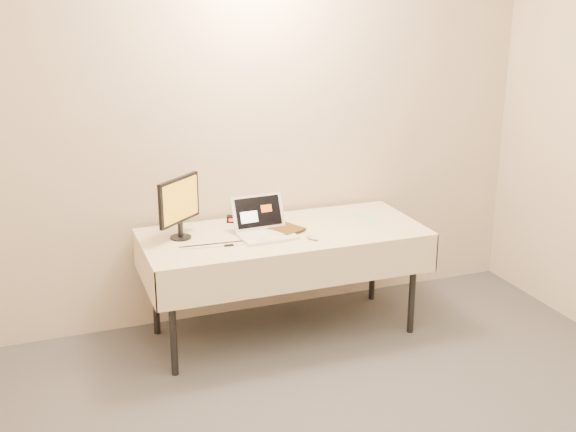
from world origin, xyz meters
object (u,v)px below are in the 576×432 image
object	(u,v)px
table	(284,240)
book	(273,215)
laptop	(264,226)
monitor	(179,203)

from	to	relation	value
table	book	world-z (taller)	book
laptop	book	bearing A→B (deg)	-12.37
laptop	monitor	xyz separation A→B (m)	(-0.52, 0.11, 0.18)
book	monitor	bearing A→B (deg)	143.20
table	laptop	xyz separation A→B (m)	(-0.14, -0.01, 0.12)
monitor	laptop	bearing A→B (deg)	-53.58
table	laptop	distance (m)	0.19
table	monitor	size ratio (longest dim) A/B	4.64
laptop	book	xyz separation A→B (m)	(0.06, -0.01, 0.07)
table	monitor	xyz separation A→B (m)	(-0.66, 0.10, 0.30)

